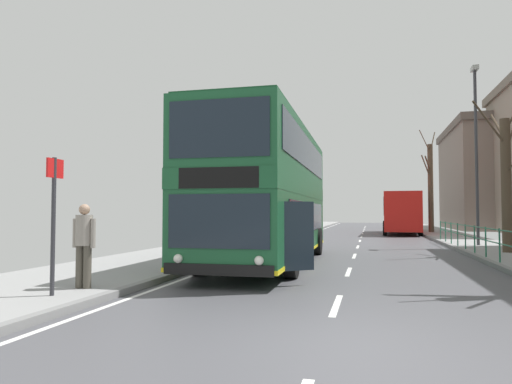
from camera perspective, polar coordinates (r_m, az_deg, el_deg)
ground at (r=6.23m, az=1.19°, el=-17.75°), size 15.80×140.00×0.20m
double_decker_bus_main at (r=15.12m, az=1.63°, el=-0.14°), size 3.41×11.05×4.40m
background_bus_far_lane at (r=37.59m, az=17.50°, el=-2.36°), size 2.90×9.86×3.14m
pedestrian_railing_far_kerb at (r=17.71m, az=26.58°, el=-4.99°), size 0.05×21.01×1.04m
pedestrian_companion at (r=10.00m, az=-20.55°, el=-5.65°), size 0.55×0.37×1.70m
bus_stop_sign_near at (r=9.32m, az=-23.79°, el=-2.04°), size 0.08×0.44×2.55m
street_lamp_far_side at (r=24.14m, az=25.63°, el=5.62°), size 0.28×0.60×8.46m
bare_tree_far_01 at (r=20.26m, az=28.59°, el=1.31°), size 2.22×3.21×6.20m
bare_tree_far_02 at (r=38.59m, az=20.82°, el=0.67°), size 1.50×2.89×8.03m
background_building_02 at (r=52.45m, az=28.49°, el=1.69°), size 10.84×15.50×10.46m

